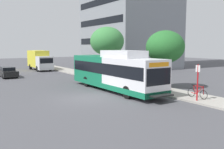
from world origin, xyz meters
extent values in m
plane|color=#4C4C51|center=(0.00, 8.00, 0.00)|extent=(120.00, 120.00, 0.00)
cube|color=#A8A399|center=(7.00, 6.00, 0.07)|extent=(3.00, 56.00, 0.14)
cube|color=white|center=(3.69, -1.23, 1.69)|extent=(2.54, 5.80, 2.73)
cube|color=#14724C|center=(3.69, 4.57, 1.69)|extent=(2.54, 5.80, 2.73)
cube|color=#14724C|center=(3.69, 1.67, 0.54)|extent=(2.57, 11.60, 0.44)
cube|color=black|center=(3.69, 1.67, 2.05)|extent=(2.58, 11.25, 0.96)
cube|color=black|center=(3.69, -4.09, 1.85)|extent=(2.34, 0.10, 1.24)
cube|color=orange|center=(3.69, -4.10, 2.72)|extent=(1.90, 0.08, 0.32)
cube|color=white|center=(3.69, 0.22, 3.35)|extent=(2.16, 4.06, 0.60)
cube|color=black|center=(3.69, -4.48, 0.55)|extent=(1.78, 0.60, 0.10)
cylinder|color=black|center=(2.56, -1.93, 0.50)|extent=(0.30, 1.00, 1.00)
cylinder|color=black|center=(4.82, -1.93, 0.50)|extent=(0.30, 1.00, 1.00)
cylinder|color=black|center=(2.56, 4.86, 0.50)|extent=(0.30, 1.00, 1.00)
cylinder|color=black|center=(4.82, 4.86, 0.50)|extent=(0.30, 1.00, 1.00)
cylinder|color=red|center=(6.00, -5.66, 1.44)|extent=(0.10, 0.10, 2.60)
cube|color=white|center=(5.98, -5.66, 2.44)|extent=(0.04, 0.36, 0.48)
torus|color=black|center=(6.73, -5.67, 0.47)|extent=(0.04, 0.66, 0.66)
torus|color=black|center=(6.73, -4.57, 0.47)|extent=(0.04, 0.66, 0.66)
cylinder|color=#B2191E|center=(6.73, -5.32, 0.74)|extent=(0.05, 0.64, 0.64)
cylinder|color=#B2191E|center=(6.73, -4.87, 0.74)|extent=(0.05, 0.34, 0.62)
cylinder|color=#B2191E|center=(6.73, -5.17, 1.04)|extent=(0.05, 0.90, 0.05)
cylinder|color=#B2191E|center=(6.73, -4.79, 0.46)|extent=(0.05, 0.45, 0.08)
cylinder|color=#B2191E|center=(6.73, -5.64, 0.81)|extent=(0.05, 0.10, 0.67)
cylinder|color=black|center=(6.73, -5.62, 1.14)|extent=(0.52, 0.03, 0.03)
cube|color=black|center=(6.73, -4.72, 1.08)|extent=(0.12, 0.24, 0.06)
cylinder|color=#4C3823|center=(8.10, -0.33, 1.38)|extent=(0.28, 0.28, 2.48)
ellipsoid|color=#286B2D|center=(8.10, -0.33, 3.96)|extent=(3.57, 3.57, 3.04)
cylinder|color=#4C3823|center=(7.81, 9.35, 1.58)|extent=(0.28, 0.28, 2.89)
ellipsoid|color=#3D8442|center=(7.81, 9.35, 4.61)|extent=(4.23, 4.23, 3.59)
cube|color=black|center=(-2.61, 16.96, 0.55)|extent=(1.80, 4.50, 0.70)
cube|color=black|center=(-2.61, 17.06, 1.05)|extent=(1.48, 2.34, 0.56)
cylinder|color=black|center=(-3.41, 15.61, 0.32)|extent=(0.20, 0.64, 0.64)
cylinder|color=black|center=(-1.81, 15.61, 0.32)|extent=(0.20, 0.64, 0.64)
cylinder|color=black|center=(-3.41, 18.31, 0.32)|extent=(0.20, 0.64, 0.64)
cylinder|color=black|center=(-1.81, 18.31, 0.32)|extent=(0.20, 0.64, 0.64)
cube|color=silver|center=(3.68, 21.38, 1.35)|extent=(2.30, 2.00, 2.10)
cube|color=yellow|center=(3.68, 24.88, 1.90)|extent=(2.30, 5.00, 2.70)
cube|color=black|center=(3.68, 20.41, 1.75)|extent=(2.07, 0.08, 0.80)
cylinder|color=black|center=(2.65, 21.82, 0.46)|extent=(0.26, 0.92, 0.92)
cylinder|color=black|center=(4.71, 21.82, 0.46)|extent=(0.26, 0.92, 0.92)
cylinder|color=black|center=(2.65, 25.96, 0.46)|extent=(0.26, 0.92, 0.92)
cylinder|color=black|center=(4.71, 25.96, 0.46)|extent=(0.26, 0.92, 0.92)
cube|color=black|center=(19.17, 19.66, 1.62)|extent=(12.99, 13.85, 1.10)
cube|color=black|center=(19.17, 19.66, 4.85)|extent=(12.99, 13.85, 1.10)
cube|color=black|center=(19.17, 19.66, 8.09)|extent=(12.99, 13.85, 1.10)
cube|color=black|center=(19.17, 19.66, 11.33)|extent=(12.99, 13.85, 1.10)
camera|label=1|loc=(-8.54, -16.68, 4.04)|focal=39.13mm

